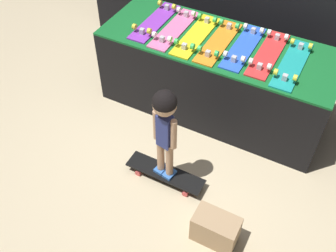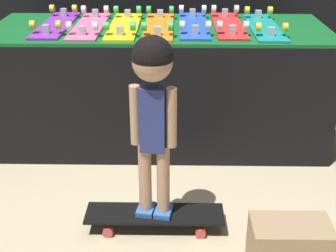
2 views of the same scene
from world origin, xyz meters
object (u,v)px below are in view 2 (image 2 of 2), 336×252
at_px(skateboard_yellow_on_rack, 124,25).
at_px(child, 153,95).
at_px(skateboard_on_floor, 155,215).
at_px(skateboard_orange_on_rack, 159,25).
at_px(skateboard_red_on_rack, 228,24).
at_px(skateboard_purple_on_rack, 56,23).
at_px(storage_box, 289,249).
at_px(skateboard_blue_on_rack, 194,24).
at_px(skateboard_teal_on_rack, 264,26).
at_px(skateboard_pink_on_rack, 90,24).

relative_size(skateboard_yellow_on_rack, child, 0.80).
distance_m(skateboard_yellow_on_rack, child, 1.06).
bearing_deg(skateboard_on_floor, skateboard_orange_on_rack, 90.42).
bearing_deg(skateboard_on_floor, skateboard_red_on_rack, 67.62).
bearing_deg(skateboard_purple_on_rack, storage_box, -47.15).
bearing_deg(skateboard_blue_on_rack, skateboard_orange_on_rack, -171.87).
bearing_deg(skateboard_teal_on_rack, skateboard_purple_on_rack, 178.42).
distance_m(skateboard_orange_on_rack, skateboard_blue_on_rack, 0.23).
bearing_deg(skateboard_yellow_on_rack, skateboard_pink_on_rack, 178.74).
relative_size(skateboard_purple_on_rack, skateboard_teal_on_rack, 1.00).
xyz_separation_m(skateboard_blue_on_rack, skateboard_red_on_rack, (0.22, 0.00, 0.00)).
distance_m(skateboard_yellow_on_rack, skateboard_blue_on_rack, 0.45).
bearing_deg(child, skateboard_teal_on_rack, 66.20).
bearing_deg(skateboard_orange_on_rack, child, -89.58).
height_order(skateboard_orange_on_rack, skateboard_on_floor, skateboard_orange_on_rack).
distance_m(skateboard_orange_on_rack, storage_box, 1.64).
relative_size(skateboard_pink_on_rack, skateboard_blue_on_rack, 1.00).
bearing_deg(child, skateboard_orange_on_rack, 99.52).
height_order(skateboard_blue_on_rack, child, child).
xyz_separation_m(skateboard_on_floor, storage_box, (0.61, -0.32, 0.06)).
relative_size(skateboard_pink_on_rack, skateboard_red_on_rack, 1.00).
xyz_separation_m(skateboard_blue_on_rack, storage_box, (0.39, -1.39, -0.68)).
bearing_deg(skateboard_pink_on_rack, skateboard_purple_on_rack, 173.27).
xyz_separation_m(skateboard_pink_on_rack, storage_box, (1.06, -1.36, -0.68)).
bearing_deg(skateboard_blue_on_rack, skateboard_pink_on_rack, -177.67).
distance_m(skateboard_purple_on_rack, skateboard_yellow_on_rack, 0.45).
xyz_separation_m(skateboard_teal_on_rack, storage_box, (-0.06, -1.35, -0.68)).
bearing_deg(skateboard_orange_on_rack, skateboard_yellow_on_rack, -179.94).
bearing_deg(child, skateboard_purple_on_rack, 131.66).
bearing_deg(skateboard_pink_on_rack, skateboard_on_floor, -66.30).
relative_size(skateboard_blue_on_rack, skateboard_red_on_rack, 1.00).
height_order(skateboard_purple_on_rack, skateboard_teal_on_rack, same).
height_order(skateboard_orange_on_rack, child, child).
height_order(skateboard_red_on_rack, skateboard_teal_on_rack, same).
distance_m(skateboard_blue_on_rack, child, 1.09).
xyz_separation_m(skateboard_orange_on_rack, skateboard_on_floor, (0.01, -1.04, -0.74)).
bearing_deg(skateboard_red_on_rack, skateboard_on_floor, -112.38).
bearing_deg(skateboard_red_on_rack, storage_box, -83.22).
bearing_deg(skateboard_purple_on_rack, skateboard_pink_on_rack, -6.73).
distance_m(skateboard_teal_on_rack, storage_box, 1.51).
bearing_deg(skateboard_on_floor, child, 0.00).
distance_m(skateboard_pink_on_rack, skateboard_blue_on_rack, 0.67).
relative_size(skateboard_teal_on_rack, child, 0.80).
xyz_separation_m(skateboard_purple_on_rack, skateboard_pink_on_rack, (0.22, -0.03, 0.00)).
bearing_deg(skateboard_on_floor, skateboard_teal_on_rack, 57.10).
height_order(skateboard_teal_on_rack, skateboard_on_floor, skateboard_teal_on_rack).
distance_m(skateboard_pink_on_rack, skateboard_teal_on_rack, 1.12).
height_order(skateboard_pink_on_rack, storage_box, skateboard_pink_on_rack).
bearing_deg(skateboard_red_on_rack, skateboard_orange_on_rack, -175.37).
relative_size(skateboard_blue_on_rack, skateboard_on_floor, 1.05).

